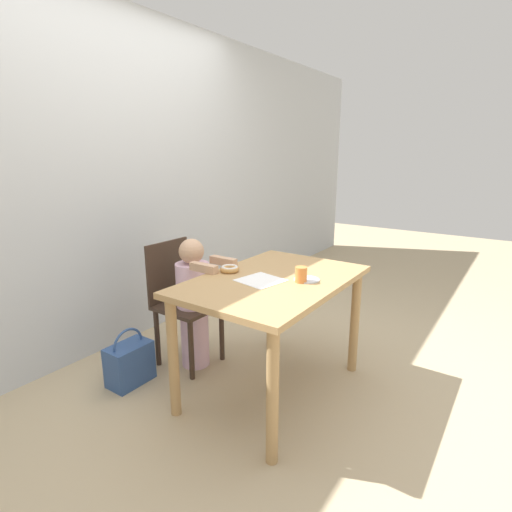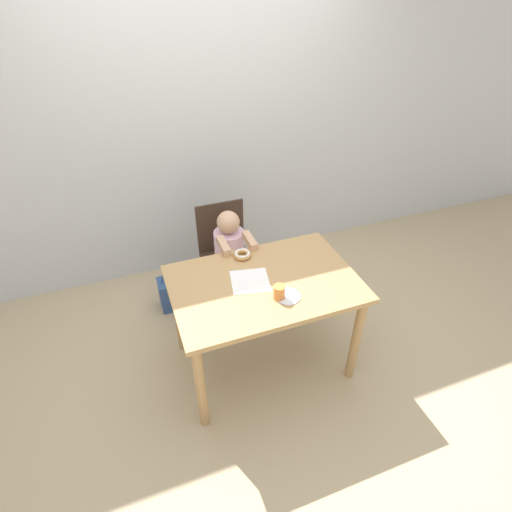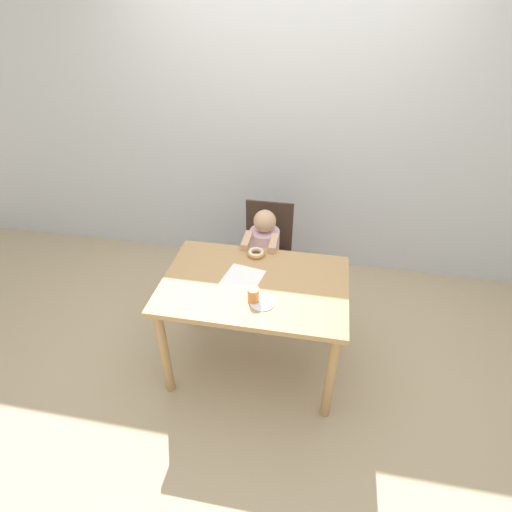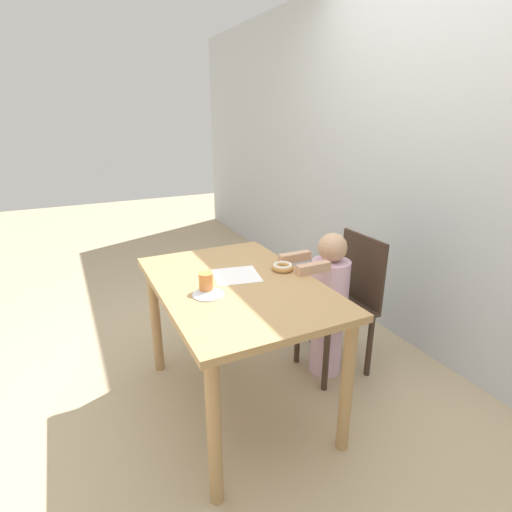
{
  "view_description": "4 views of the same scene",
  "coord_description": "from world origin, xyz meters",
  "px_view_note": "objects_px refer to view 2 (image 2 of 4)",
  "views": [
    {
      "loc": [
        -1.91,
        -1.19,
        1.46
      ],
      "look_at": [
        -0.01,
        0.12,
        0.86
      ],
      "focal_mm": 28.0,
      "sensor_mm": 36.0,
      "label": 1
    },
    {
      "loc": [
        -0.71,
        -1.76,
        2.33
      ],
      "look_at": [
        -0.01,
        0.12,
        0.86
      ],
      "focal_mm": 28.0,
      "sensor_mm": 36.0,
      "label": 2
    },
    {
      "loc": [
        0.36,
        -1.9,
        2.3
      ],
      "look_at": [
        -0.01,
        0.12,
        0.86
      ],
      "focal_mm": 28.0,
      "sensor_mm": 36.0,
      "label": 3
    },
    {
      "loc": [
        1.71,
        -0.73,
        1.55
      ],
      "look_at": [
        -0.01,
        0.12,
        0.86
      ],
      "focal_mm": 28.0,
      "sensor_mm": 36.0,
      "label": 4
    }
  ],
  "objects_px": {
    "child_figure": "(230,263)",
    "handbag": "(177,291)",
    "donut": "(242,254)",
    "cup": "(279,292)",
    "chair": "(226,256)"
  },
  "relations": [
    {
      "from": "donut",
      "to": "child_figure",
      "type": "bearing_deg",
      "value": 89.17
    },
    {
      "from": "chair",
      "to": "child_figure",
      "type": "distance_m",
      "value": 0.12
    },
    {
      "from": "handbag",
      "to": "cup",
      "type": "distance_m",
      "value": 1.27
    },
    {
      "from": "donut",
      "to": "chair",
      "type": "bearing_deg",
      "value": 89.39
    },
    {
      "from": "chair",
      "to": "handbag",
      "type": "distance_m",
      "value": 0.53
    },
    {
      "from": "chair",
      "to": "donut",
      "type": "height_order",
      "value": "chair"
    },
    {
      "from": "chair",
      "to": "donut",
      "type": "distance_m",
      "value": 0.54
    },
    {
      "from": "donut",
      "to": "cup",
      "type": "bearing_deg",
      "value": -81.44
    },
    {
      "from": "handbag",
      "to": "donut",
      "type": "bearing_deg",
      "value": -51.06
    },
    {
      "from": "child_figure",
      "to": "donut",
      "type": "relative_size",
      "value": 7.64
    },
    {
      "from": "donut",
      "to": "cup",
      "type": "distance_m",
      "value": 0.47
    },
    {
      "from": "donut",
      "to": "cup",
      "type": "relative_size",
      "value": 1.33
    },
    {
      "from": "child_figure",
      "to": "handbag",
      "type": "bearing_deg",
      "value": 155.3
    },
    {
      "from": "child_figure",
      "to": "cup",
      "type": "xyz_separation_m",
      "value": [
        0.07,
        -0.78,
        0.32
      ]
    },
    {
      "from": "donut",
      "to": "handbag",
      "type": "bearing_deg",
      "value": 128.94
    }
  ]
}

